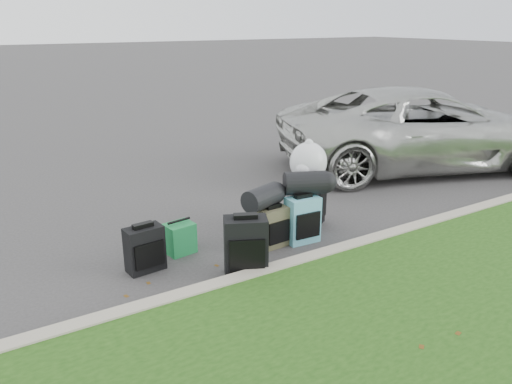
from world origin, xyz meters
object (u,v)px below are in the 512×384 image
suitcase_teal (302,220)px  tote_navy (247,238)px  suitcase_small_black (145,249)px  suitcase_large_black_left (246,247)px  suv (423,128)px  suitcase_large_black_right (311,202)px  tote_green (180,238)px  suitcase_olive (273,227)px

suitcase_teal → tote_navy: suitcase_teal is taller
suitcase_small_black → suitcase_large_black_left: suitcase_large_black_left is taller
suv → suitcase_teal: size_ratio=9.09×
suitcase_large_black_right → tote_navy: suitcase_large_black_right is taller
suitcase_small_black → tote_green: size_ratio=1.39×
suitcase_olive → suitcase_teal: 0.40m
suitcase_large_black_left → suitcase_olive: bearing=60.0°
suitcase_large_black_left → suitcase_large_black_right: 1.66m
suv → tote_navy: size_ratio=20.33×
suitcase_small_black → tote_navy: size_ratio=1.96×
suitcase_olive → suitcase_small_black: bearing=168.4°
suitcase_large_black_right → tote_navy: bearing=161.4°
suv → suitcase_large_black_left: 5.44m
suitcase_large_black_left → suitcase_teal: 1.12m
tote_navy → suitcase_small_black: bearing=162.9°
suitcase_olive → tote_green: size_ratio=1.35×
tote_green → tote_navy: 0.82m
suitcase_olive → suitcase_large_black_right: size_ratio=0.78×
suitcase_large_black_right → tote_navy: 1.15m
suitcase_small_black → suitcase_olive: bearing=-13.2°
tote_green → tote_navy: tote_green is taller
suitcase_large_black_right → tote_green: bearing=147.9°
suitcase_large_black_left → tote_green: bearing=138.6°
suitcase_teal → tote_navy: (-0.70, 0.19, -0.16)m
suitcase_small_black → suitcase_olive: size_ratio=1.03×
suv → suitcase_small_black: suv is taller
suitcase_small_black → tote_navy: bearing=-10.0°
suitcase_small_black → suitcase_large_black_right: 2.38m
suv → suitcase_olive: bearing=128.9°
suitcase_small_black → suitcase_large_black_right: size_ratio=0.80×
suitcase_teal → suitcase_large_black_right: size_ratio=0.91×
suv → suitcase_small_black: bearing=122.1°
tote_green → tote_navy: size_ratio=1.41×
suitcase_small_black → suitcase_teal: size_ratio=0.88×
suitcase_teal → tote_green: 1.54m
suitcase_large_black_left → tote_green: suitcase_large_black_left is taller
suv → suitcase_olive: (-4.38, -1.54, -0.49)m
suitcase_olive → tote_navy: suitcase_olive is taller
suv → suitcase_large_black_right: 3.80m
suv → suitcase_teal: 4.33m
suitcase_teal → suitcase_large_black_right: bearing=45.6°
tote_green → suitcase_large_black_left: bearing=-74.4°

